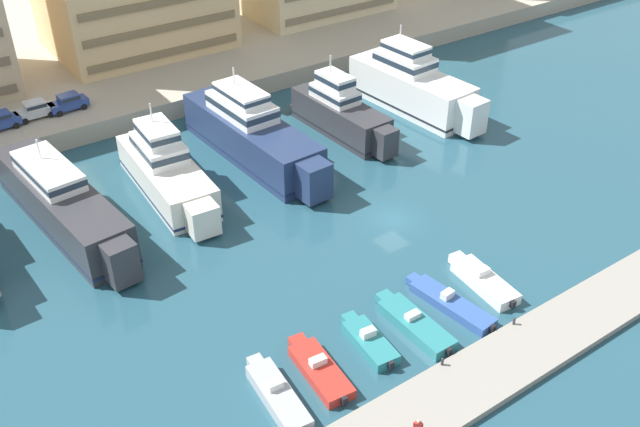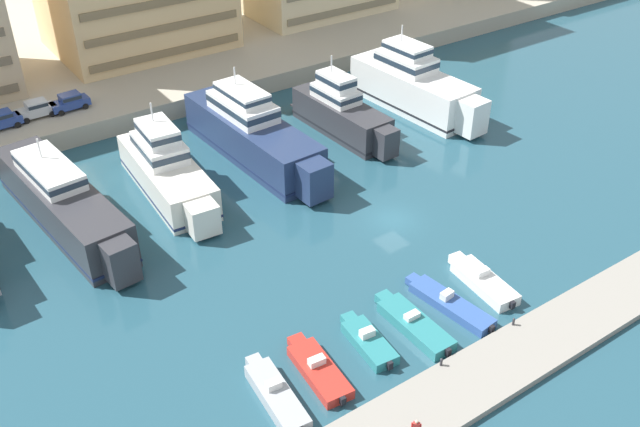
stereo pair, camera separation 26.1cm
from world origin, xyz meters
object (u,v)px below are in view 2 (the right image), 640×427
object	(u,v)px
motorboat_grey_far_left	(276,395)
car_blue_center_left	(70,101)
yacht_navy_center	(253,134)
motorboat_red_left	(318,370)
motorboat_blue_center	(450,303)
yacht_charcoal_mid_left	(63,202)
motorboat_teal_center_left	(414,324)
yacht_charcoal_center_right	(342,113)
motorboat_teal_mid_left	(368,341)
motorboat_white_center_right	(483,281)
yacht_white_mid_right	(414,86)
car_silver_mid_left	(36,109)
yacht_ivory_center_left	(167,170)
car_blue_left	(1,120)

from	to	relation	value
motorboat_grey_far_left	car_blue_center_left	size ratio (longest dim) A/B	1.75
yacht_navy_center	motorboat_red_left	distance (m)	30.47
motorboat_grey_far_left	motorboat_blue_center	world-z (taller)	motorboat_grey_far_left
yacht_charcoal_mid_left	motorboat_teal_center_left	size ratio (longest dim) A/B	2.97
yacht_charcoal_center_right	motorboat_teal_center_left	distance (m)	30.93
motorboat_teal_mid_left	motorboat_white_center_right	size ratio (longest dim) A/B	0.83
yacht_charcoal_center_right	motorboat_grey_far_left	world-z (taller)	yacht_charcoal_center_right
yacht_charcoal_mid_left	motorboat_white_center_right	xyz separation A→B (m)	(23.94, -26.61, -1.85)
yacht_white_mid_right	motorboat_teal_center_left	size ratio (longest dim) A/B	2.51
yacht_navy_center	yacht_charcoal_center_right	world-z (taller)	yacht_navy_center
motorboat_teal_center_left	car_silver_mid_left	bearing A→B (deg)	106.17
yacht_navy_center	motorboat_blue_center	bearing A→B (deg)	-88.90
yacht_ivory_center_left	yacht_white_mid_right	world-z (taller)	yacht_white_mid_right
yacht_ivory_center_left	motorboat_blue_center	bearing A→B (deg)	-68.91
motorboat_teal_mid_left	car_blue_center_left	size ratio (longest dim) A/B	1.42
yacht_charcoal_mid_left	motorboat_grey_far_left	xyz separation A→B (m)	(4.60, -27.35, -1.81)
yacht_white_mid_right	motorboat_red_left	bearing A→B (deg)	-139.17
motorboat_grey_far_left	motorboat_teal_center_left	size ratio (longest dim) A/B	0.96
yacht_white_mid_right	motorboat_grey_far_left	distance (m)	45.40
yacht_ivory_center_left	car_blue_center_left	xyz separation A→B (m)	(-2.98, 18.02, 0.81)
yacht_navy_center	motorboat_blue_center	world-z (taller)	yacht_navy_center
yacht_white_mid_right	motorboat_teal_mid_left	xyz separation A→B (m)	(-27.66, -27.47, -2.36)
motorboat_teal_mid_left	car_blue_left	distance (m)	46.37
yacht_charcoal_mid_left	car_blue_left	world-z (taller)	yacht_charcoal_mid_left
motorboat_teal_mid_left	car_blue_center_left	bearing A→B (deg)	97.48
motorboat_red_left	motorboat_white_center_right	bearing A→B (deg)	1.29
yacht_charcoal_mid_left	motorboat_red_left	distance (m)	28.24
yacht_charcoal_mid_left	car_silver_mid_left	distance (m)	18.52
yacht_charcoal_center_right	motorboat_teal_mid_left	world-z (taller)	yacht_charcoal_center_right
motorboat_grey_far_left	yacht_navy_center	bearing A→B (deg)	62.41
yacht_navy_center	car_silver_mid_left	bearing A→B (deg)	133.88
motorboat_blue_center	car_blue_center_left	world-z (taller)	car_blue_center_left
car_blue_center_left	motorboat_red_left	bearing A→B (deg)	-88.11
motorboat_red_left	car_silver_mid_left	bearing A→B (deg)	96.31
yacht_navy_center	yacht_white_mid_right	xyz separation A→B (m)	(20.68, -0.49, 0.13)
motorboat_teal_center_left	car_blue_left	bearing A→B (deg)	110.66
car_blue_left	car_blue_center_left	bearing A→B (deg)	2.93
car_blue_center_left	motorboat_teal_center_left	bearing A→B (deg)	-77.94
yacht_charcoal_center_right	motorboat_teal_center_left	xyz separation A→B (m)	(-13.65, -27.69, -1.88)
car_blue_left	car_silver_mid_left	world-z (taller)	same
yacht_navy_center	car_blue_center_left	distance (m)	21.16
motorboat_red_left	motorboat_teal_center_left	world-z (taller)	motorboat_red_left
motorboat_teal_mid_left	car_blue_left	bearing A→B (deg)	106.48
motorboat_blue_center	car_blue_center_left	xyz separation A→B (m)	(-13.39, 45.03, 2.74)
motorboat_teal_mid_left	car_blue_left	world-z (taller)	car_blue_left
yacht_ivory_center_left	motorboat_teal_mid_left	size ratio (longest dim) A/B	2.95
yacht_charcoal_center_right	yacht_charcoal_mid_left	bearing A→B (deg)	-179.13
motorboat_blue_center	car_silver_mid_left	xyz separation A→B (m)	(-16.90, 45.24, 2.74)
motorboat_teal_mid_left	motorboat_teal_center_left	distance (m)	3.82
yacht_white_mid_right	motorboat_white_center_right	distance (m)	31.90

